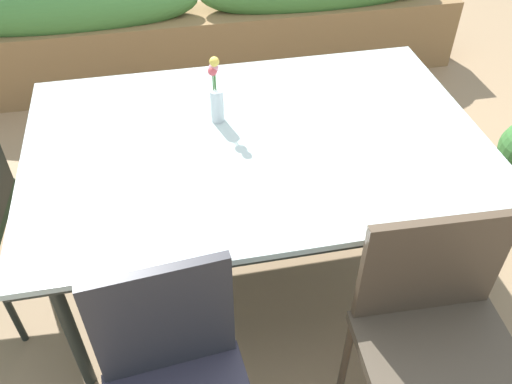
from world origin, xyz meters
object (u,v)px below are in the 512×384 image
object	(u,v)px
chair_near_right	(440,339)
planter_box	(203,28)
dining_table	(256,147)
flower_vase	(216,95)

from	to	relation	value
chair_near_right	planter_box	size ratio (longest dim) A/B	0.25
dining_table	planter_box	world-z (taller)	planter_box
chair_near_right	flower_vase	world-z (taller)	flower_vase
dining_table	planter_box	xyz separation A→B (m)	(-0.01, 1.74, -0.30)
chair_near_right	planter_box	distance (m)	2.64
dining_table	chair_near_right	xyz separation A→B (m)	(0.40, -0.87, -0.15)
flower_vase	planter_box	bearing A→B (deg)	85.77
flower_vase	dining_table	bearing A→B (deg)	-49.86
dining_table	chair_near_right	distance (m)	0.97
chair_near_right	flower_vase	xyz separation A→B (m)	(-0.53, 1.02, 0.31)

